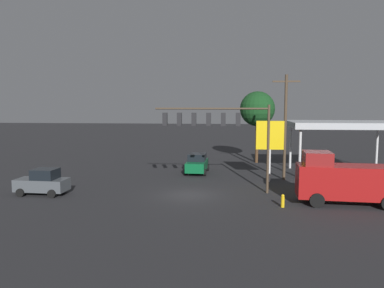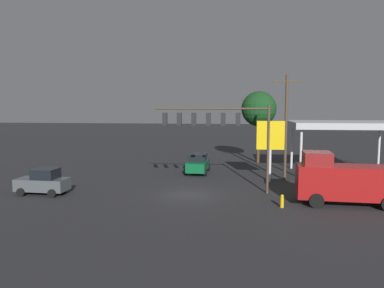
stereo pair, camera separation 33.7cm
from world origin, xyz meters
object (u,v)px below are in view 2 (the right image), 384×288
Objects in this scene: utility_pole at (286,125)px; hatchback_crossing at (43,182)px; price_sign at (270,138)px; sedan_waiting at (198,163)px; traffic_signal_assembly at (217,124)px; street_tree at (259,109)px; delivery_truck at (346,180)px; fire_hydrant at (282,201)px.

utility_pole reaches higher than hatchback_crossing.
price_sign is 1.19× the size of sedan_waiting.
hatchback_crossing is at bearing 9.06° from traffic_signal_assembly.
price_sign is 8.00m from sedan_waiting.
traffic_signal_assembly is 1.06× the size of street_tree.
hatchback_crossing is at bearing -44.81° from sedan_waiting.
price_sign reaches higher than delivery_truck.
traffic_signal_assembly is 0.93× the size of utility_pole.
delivery_truck is (-8.80, 2.81, -3.56)m from traffic_signal_assembly.
street_tree is at bearing 141.15° from sedan_waiting.
street_tree is 19.84m from fire_hydrant.
sedan_waiting is 5.09× the size of fire_hydrant.
price_sign reaches higher than sedan_waiting.
hatchback_crossing is 17.58m from fire_hydrant.
delivery_truck is 7.90× the size of fire_hydrant.
sedan_waiting is at bearing -40.13° from delivery_truck.
price_sign is at bearing -90.24° from fire_hydrant.
street_tree is (4.57, -17.84, 4.51)m from delivery_truck.
sedan_waiting is 14.72m from hatchback_crossing.
fire_hydrant is (-4.46, 3.95, -4.81)m from traffic_signal_assembly.
traffic_signal_assembly is at bearing -41.49° from fire_hydrant.
sedan_waiting is 0.54× the size of street_tree.
utility_pole is 2.09× the size of sedan_waiting.
street_tree reaches higher than delivery_truck.
street_tree is at bearing -88.59° from price_sign.
hatchback_crossing is 24.85m from street_tree.
street_tree is at bearing -71.50° from delivery_truck.
hatchback_crossing is 4.40× the size of fire_hydrant.
hatchback_crossing is at bearing 2.20° from delivery_truck.
utility_pole is 10.65× the size of fire_hydrant.
price_sign is 1.38× the size of hatchback_crossing.
sedan_waiting is 10.94m from street_tree.
utility_pole is 9.95m from street_tree.
utility_pole reaches higher than price_sign.
delivery_truck is 21.84m from hatchback_crossing.
price_sign is (-4.50, -4.44, -1.41)m from traffic_signal_assembly.
traffic_signal_assembly is at bearing 44.66° from price_sign.
traffic_signal_assembly is 1.95× the size of sedan_waiting.
hatchback_crossing reaches higher than fire_hydrant.
street_tree is (0.26, -10.59, 2.36)m from price_sign.
hatchback_crossing is at bearing 21.30° from utility_pole.
delivery_truck is at bearing 48.51° from sedan_waiting.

